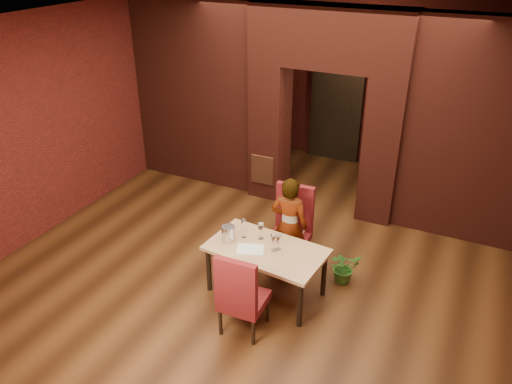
# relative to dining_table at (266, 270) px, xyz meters

# --- Properties ---
(floor) EXTENTS (8.00, 8.00, 0.00)m
(floor) POSITION_rel_dining_table_xyz_m (-0.17, 0.56, -0.34)
(floor) COLOR #4A2912
(floor) RESTS_ON ground
(ceiling) EXTENTS (7.00, 8.00, 0.04)m
(ceiling) POSITION_rel_dining_table_xyz_m (-0.17, 0.56, 2.86)
(ceiling) COLOR silver
(ceiling) RESTS_ON ground
(wall_back) EXTENTS (7.00, 0.04, 3.20)m
(wall_back) POSITION_rel_dining_table_xyz_m (-0.17, 4.56, 1.26)
(wall_back) COLOR maroon
(wall_back) RESTS_ON ground
(wall_left) EXTENTS (0.04, 8.00, 3.20)m
(wall_left) POSITION_rel_dining_table_xyz_m (-3.67, 0.56, 1.26)
(wall_left) COLOR maroon
(wall_left) RESTS_ON ground
(pillar_left) EXTENTS (0.55, 0.55, 2.30)m
(pillar_left) POSITION_rel_dining_table_xyz_m (-1.12, 2.56, 0.81)
(pillar_left) COLOR maroon
(pillar_left) RESTS_ON ground
(pillar_right) EXTENTS (0.55, 0.55, 2.30)m
(pillar_right) POSITION_rel_dining_table_xyz_m (0.78, 2.56, 0.81)
(pillar_right) COLOR maroon
(pillar_right) RESTS_ON ground
(lintel) EXTENTS (2.45, 0.55, 0.90)m
(lintel) POSITION_rel_dining_table_xyz_m (-0.17, 2.56, 2.41)
(lintel) COLOR maroon
(lintel) RESTS_ON ground
(wing_wall_left) EXTENTS (2.28, 0.35, 3.20)m
(wing_wall_left) POSITION_rel_dining_table_xyz_m (-2.53, 2.56, 1.26)
(wing_wall_left) COLOR maroon
(wing_wall_left) RESTS_ON ground
(wing_wall_right) EXTENTS (2.28, 0.35, 3.20)m
(wing_wall_right) POSITION_rel_dining_table_xyz_m (2.20, 2.56, 1.26)
(wing_wall_right) COLOR maroon
(wing_wall_right) RESTS_ON ground
(vent_panel) EXTENTS (0.40, 0.03, 0.50)m
(vent_panel) POSITION_rel_dining_table_xyz_m (-1.12, 2.26, 0.21)
(vent_panel) COLOR #A3512F
(vent_panel) RESTS_ON ground
(rear_door) EXTENTS (0.90, 0.08, 2.10)m
(rear_door) POSITION_rel_dining_table_xyz_m (-0.57, 4.50, 0.71)
(rear_door) COLOR black
(rear_door) RESTS_ON ground
(rear_door_frame) EXTENTS (1.02, 0.04, 2.22)m
(rear_door_frame) POSITION_rel_dining_table_xyz_m (-0.57, 4.46, 0.71)
(rear_door_frame) COLOR black
(rear_door_frame) RESTS_ON ground
(dining_table) EXTENTS (1.50, 0.94, 0.67)m
(dining_table) POSITION_rel_dining_table_xyz_m (0.00, 0.00, 0.00)
(dining_table) COLOR tan
(dining_table) RESTS_ON ground
(chair_far) EXTENTS (0.55, 0.55, 1.15)m
(chair_far) POSITION_rel_dining_table_xyz_m (0.03, 0.66, 0.24)
(chair_far) COLOR maroon
(chair_far) RESTS_ON ground
(chair_near) EXTENTS (0.51, 0.51, 1.07)m
(chair_near) POSITION_rel_dining_table_xyz_m (0.05, -0.70, 0.20)
(chair_near) COLOR maroon
(chair_near) RESTS_ON ground
(person_seated) EXTENTS (0.52, 0.36, 1.38)m
(person_seated) POSITION_rel_dining_table_xyz_m (0.06, 0.59, 0.35)
(person_seated) COLOR silver
(person_seated) RESTS_ON ground
(wine_glass_a) EXTENTS (0.09, 0.09, 0.22)m
(wine_glass_a) POSITION_rel_dining_table_xyz_m (-0.15, 0.17, 0.44)
(wine_glass_a) COLOR silver
(wine_glass_a) RESTS_ON dining_table
(wine_glass_b) EXTENTS (0.08, 0.08, 0.20)m
(wine_glass_b) POSITION_rel_dining_table_xyz_m (0.14, 0.04, 0.44)
(wine_glass_b) COLOR silver
(wine_glass_b) RESTS_ON dining_table
(wine_glass_c) EXTENTS (0.09, 0.09, 0.22)m
(wine_glass_c) POSITION_rel_dining_table_xyz_m (0.10, -0.00, 0.45)
(wine_glass_c) COLOR white
(wine_glass_c) RESTS_ON dining_table
(tasting_sheet) EXTENTS (0.39, 0.34, 0.00)m
(tasting_sheet) POSITION_rel_dining_table_xyz_m (-0.17, -0.11, 0.34)
(tasting_sheet) COLOR white
(tasting_sheet) RESTS_ON dining_table
(wine_bucket) EXTENTS (0.17, 0.17, 0.20)m
(wine_bucket) POSITION_rel_dining_table_xyz_m (-0.50, -0.05, 0.44)
(wine_bucket) COLOR #B9B9C1
(wine_bucket) RESTS_ON dining_table
(water_bottle) EXTENTS (0.06, 0.06, 0.27)m
(water_bottle) POSITION_rel_dining_table_xyz_m (-0.36, 0.11, 0.47)
(water_bottle) COLOR white
(water_bottle) RESTS_ON dining_table
(potted_plant) EXTENTS (0.52, 0.52, 0.44)m
(potted_plant) POSITION_rel_dining_table_xyz_m (0.83, 0.65, -0.12)
(potted_plant) COLOR #306A21
(potted_plant) RESTS_ON ground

